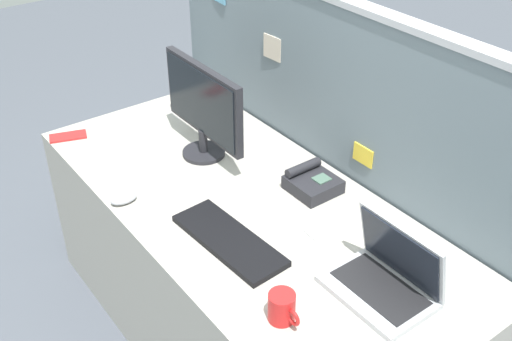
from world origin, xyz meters
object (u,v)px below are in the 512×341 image
object	(u,v)px
laptop	(387,275)
computer_mouse_left_hand	(124,199)
cell_phone_red_case	(68,136)
cell_phone_black_slab	(212,102)
coffee_mug	(282,307)
cell_phone_white_slab	(324,229)
desktop_monitor	(203,106)
pen_cup	(179,99)
keyboard_main	(229,240)
desk_phone	(312,183)

from	to	relation	value
laptop	computer_mouse_left_hand	distance (m)	0.99
computer_mouse_left_hand	cell_phone_red_case	bearing A→B (deg)	-178.03
computer_mouse_left_hand	laptop	bearing A→B (deg)	30.27
cell_phone_black_slab	computer_mouse_left_hand	bearing A→B (deg)	-41.88
coffee_mug	cell_phone_white_slab	bearing A→B (deg)	122.28
cell_phone_white_slab	desktop_monitor	bearing A→B (deg)	-172.38
pen_cup	cell_phone_red_case	xyz separation A→B (m)	(-0.06, -0.52, -0.05)
desktop_monitor	keyboard_main	bearing A→B (deg)	-25.01
cell_phone_black_slab	coffee_mug	xyz separation A→B (m)	(1.27, -0.59, 0.04)
cell_phone_black_slab	cell_phone_white_slab	bearing A→B (deg)	1.87
desktop_monitor	cell_phone_black_slab	xyz separation A→B (m)	(-0.37, 0.27, -0.22)
keyboard_main	desk_phone	bearing A→B (deg)	95.75
coffee_mug	pen_cup	bearing A→B (deg)	161.60
desktop_monitor	cell_phone_red_case	xyz separation A→B (m)	(-0.47, -0.40, -0.22)
laptop	cell_phone_black_slab	distance (m)	1.39
desktop_monitor	cell_phone_red_case	size ratio (longest dim) A/B	3.19
desktop_monitor	computer_mouse_left_hand	xyz separation A→B (m)	(0.11, -0.42, -0.20)
desk_phone	cell_phone_black_slab	size ratio (longest dim) A/B	1.25
desktop_monitor	laptop	bearing A→B (deg)	0.68
desktop_monitor	coffee_mug	bearing A→B (deg)	-19.44
laptop	pen_cup	world-z (taller)	laptop
computer_mouse_left_hand	cell_phone_red_case	xyz separation A→B (m)	(-0.57, 0.02, -0.01)
pen_cup	cell_phone_white_slab	distance (m)	1.08
laptop	computer_mouse_left_hand	bearing A→B (deg)	-153.86
cell_phone_red_case	cell_phone_black_slab	distance (m)	0.68
cell_phone_red_case	pen_cup	bearing A→B (deg)	102.43
cell_phone_red_case	cell_phone_white_slab	xyz separation A→B (m)	(1.13, 0.46, 0.00)
cell_phone_black_slab	desk_phone	bearing A→B (deg)	7.47
keyboard_main	cell_phone_white_slab	world-z (taller)	keyboard_main
pen_cup	coffee_mug	bearing A→B (deg)	-18.40
desktop_monitor	desk_phone	world-z (taller)	desktop_monitor
desk_phone	keyboard_main	size ratio (longest dim) A/B	0.39
cell_phone_red_case	cell_phone_white_slab	distance (m)	1.22
pen_cup	cell_phone_black_slab	size ratio (longest dim) A/B	1.36
laptop	cell_phone_black_slab	world-z (taller)	laptop
keyboard_main	pen_cup	bearing A→B (deg)	155.19
cell_phone_red_case	cell_phone_white_slab	world-z (taller)	same
desk_phone	cell_phone_red_case	world-z (taller)	desk_phone
computer_mouse_left_hand	coffee_mug	world-z (taller)	coffee_mug
desktop_monitor	pen_cup	xyz separation A→B (m)	(-0.41, 0.12, -0.17)
desk_phone	computer_mouse_left_hand	world-z (taller)	desk_phone
desktop_monitor	desk_phone	distance (m)	0.53
cell_phone_white_slab	pen_cup	bearing A→B (deg)	179.57
computer_mouse_left_hand	cell_phone_black_slab	size ratio (longest dim) A/B	0.73
laptop	keyboard_main	bearing A→B (deg)	-151.11
desktop_monitor	desk_phone	xyz separation A→B (m)	(0.46, 0.18, -0.19)
desk_phone	cell_phone_red_case	xyz separation A→B (m)	(-0.93, -0.59, -0.03)
computer_mouse_left_hand	cell_phone_white_slab	world-z (taller)	computer_mouse_left_hand
desk_phone	cell_phone_red_case	size ratio (longest dim) A/B	1.11
desk_phone	coffee_mug	world-z (taller)	coffee_mug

